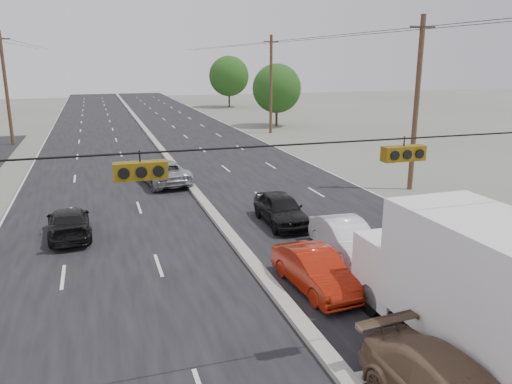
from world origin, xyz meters
TOP-DOWN VIEW (x-y plane):
  - ground at (0.00, 0.00)m, footprint 200.00×200.00m
  - road_surface at (0.00, 30.00)m, footprint 20.00×160.00m
  - center_median at (0.00, 30.00)m, footprint 0.50×160.00m
  - utility_pole_left_c at (-12.50, 40.00)m, footprint 1.60×0.30m
  - utility_pole_right_b at (12.50, 15.00)m, footprint 1.60×0.30m
  - utility_pole_right_c at (12.50, 40.00)m, footprint 1.60×0.30m
  - traffic_signals at (1.40, 0.00)m, footprint 25.00×0.30m
  - tree_right_mid at (15.00, 45.00)m, footprint 5.60×5.60m
  - tree_right_far at (16.00, 70.00)m, footprint 6.40×6.40m
  - box_truck at (3.50, -0.46)m, footprint 2.76×7.67m
  - red_sedan at (1.40, 4.34)m, footprint 1.75×4.24m
  - queue_car_a at (2.76, 11.20)m, footprint 1.82×4.34m
  - queue_car_b at (3.76, 6.61)m, footprint 1.81×4.52m
  - queue_car_d at (9.35, 5.67)m, footprint 2.71×5.56m
  - oncoming_near at (-6.70, 12.47)m, footprint 2.02×4.46m
  - oncoming_far at (-1.40, 20.90)m, footprint 3.09×5.57m

SIDE VIEW (x-z plane):
  - ground at x=0.00m, z-range 0.00..0.00m
  - road_surface at x=0.00m, z-range -0.01..0.01m
  - center_median at x=0.00m, z-range 0.00..0.20m
  - oncoming_near at x=-6.70m, z-range 0.00..1.27m
  - red_sedan at x=1.40m, z-range 0.00..1.37m
  - queue_car_b at x=3.76m, z-range 0.00..1.46m
  - queue_car_a at x=2.76m, z-range 0.00..1.47m
  - oncoming_far at x=-1.40m, z-range 0.00..1.47m
  - queue_car_d at x=9.35m, z-range 0.00..1.56m
  - box_truck at x=3.50m, z-range 0.05..3.93m
  - tree_right_mid at x=15.00m, z-range 0.77..7.91m
  - tree_right_far at x=16.00m, z-range 0.88..9.04m
  - utility_pole_left_c at x=-12.50m, z-range 0.11..10.11m
  - utility_pole_right_b at x=12.50m, z-range 0.11..10.11m
  - utility_pole_right_c at x=12.50m, z-range 0.11..10.11m
  - traffic_signals at x=1.40m, z-range 5.22..5.77m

